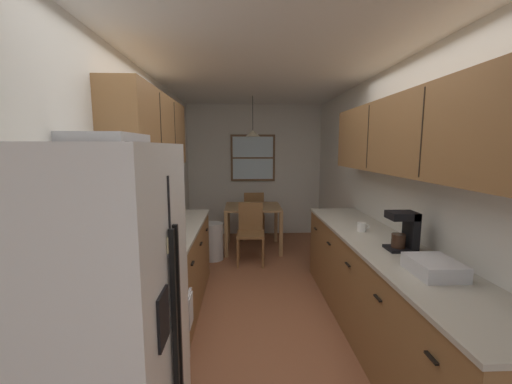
{
  "coord_description": "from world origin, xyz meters",
  "views": [
    {
      "loc": [
        -0.24,
        -2.66,
        1.73
      ],
      "look_at": [
        -0.06,
        1.46,
        1.15
      ],
      "focal_mm": 22.32,
      "sensor_mm": 36.0,
      "label": 1
    }
  ],
  "objects_px": {
    "dining_chair_far": "(253,213)",
    "mug_by_coffeemaker": "(362,227)",
    "trash_bin": "(213,241)",
    "dish_rack": "(434,267)",
    "storage_canister": "(154,232)",
    "table_serving_bowl": "(248,205)",
    "stove_range": "(137,326)",
    "microwave_over_range": "(110,157)",
    "dining_table": "(253,213)",
    "refrigerator": "(93,335)",
    "dining_chair_near": "(251,230)",
    "coffee_maker": "(405,230)"
  },
  "relations": [
    {
      "from": "stove_range",
      "to": "table_serving_bowl",
      "type": "bearing_deg",
      "value": 74.77
    },
    {
      "from": "dining_chair_far",
      "to": "table_serving_bowl",
      "type": "xyz_separation_m",
      "value": [
        -0.11,
        -0.66,
        0.28
      ]
    },
    {
      "from": "stove_range",
      "to": "dish_rack",
      "type": "bearing_deg",
      "value": -5.3
    },
    {
      "from": "mug_by_coffeemaker",
      "to": "table_serving_bowl",
      "type": "relative_size",
      "value": 0.61
    },
    {
      "from": "storage_canister",
      "to": "table_serving_bowl",
      "type": "height_order",
      "value": "storage_canister"
    },
    {
      "from": "dining_chair_near",
      "to": "table_serving_bowl",
      "type": "bearing_deg",
      "value": 92.83
    },
    {
      "from": "storage_canister",
      "to": "dining_chair_far",
      "type": "bearing_deg",
      "value": 73.24
    },
    {
      "from": "dining_table",
      "to": "trash_bin",
      "type": "xyz_separation_m",
      "value": [
        -0.63,
        -0.48,
        -0.35
      ]
    },
    {
      "from": "dining_chair_near",
      "to": "mug_by_coffeemaker",
      "type": "bearing_deg",
      "value": -56.51
    },
    {
      "from": "refrigerator",
      "to": "trash_bin",
      "type": "xyz_separation_m",
      "value": [
        0.23,
        3.4,
        -0.59
      ]
    },
    {
      "from": "refrigerator",
      "to": "stove_range",
      "type": "bearing_deg",
      "value": 94.81
    },
    {
      "from": "dining_table",
      "to": "trash_bin",
      "type": "relative_size",
      "value": 1.61
    },
    {
      "from": "dining_chair_far",
      "to": "storage_canister",
      "type": "relative_size",
      "value": 4.19
    },
    {
      "from": "trash_bin",
      "to": "table_serving_bowl",
      "type": "relative_size",
      "value": 2.89
    },
    {
      "from": "dining_chair_near",
      "to": "trash_bin",
      "type": "height_order",
      "value": "dining_chair_near"
    },
    {
      "from": "trash_bin",
      "to": "mug_by_coffeemaker",
      "type": "relative_size",
      "value": 4.74
    },
    {
      "from": "trash_bin",
      "to": "coffee_maker",
      "type": "relative_size",
      "value": 1.81
    },
    {
      "from": "dining_chair_far",
      "to": "microwave_over_range",
      "type": "bearing_deg",
      "value": -105.89
    },
    {
      "from": "dining_chair_far",
      "to": "trash_bin",
      "type": "distance_m",
      "value": 1.31
    },
    {
      "from": "coffee_maker",
      "to": "mug_by_coffeemaker",
      "type": "xyz_separation_m",
      "value": [
        -0.13,
        0.59,
        -0.12
      ]
    },
    {
      "from": "dining_chair_near",
      "to": "coffee_maker",
      "type": "bearing_deg",
      "value": -61.49
    },
    {
      "from": "stove_range",
      "to": "dining_chair_near",
      "type": "bearing_deg",
      "value": 70.84
    },
    {
      "from": "dining_table",
      "to": "storage_canister",
      "type": "height_order",
      "value": "storage_canister"
    },
    {
      "from": "refrigerator",
      "to": "dining_table",
      "type": "bearing_deg",
      "value": 77.42
    },
    {
      "from": "dining_chair_far",
      "to": "dish_rack",
      "type": "bearing_deg",
      "value": -75.06
    },
    {
      "from": "dining_chair_near",
      "to": "trash_bin",
      "type": "relative_size",
      "value": 1.57
    },
    {
      "from": "microwave_over_range",
      "to": "table_serving_bowl",
      "type": "distance_m",
      "value": 3.36
    },
    {
      "from": "coffee_maker",
      "to": "table_serving_bowl",
      "type": "xyz_separation_m",
      "value": [
        -1.22,
        2.79,
        -0.29
      ]
    },
    {
      "from": "stove_range",
      "to": "coffee_maker",
      "type": "relative_size",
      "value": 3.47
    },
    {
      "from": "stove_range",
      "to": "coffee_maker",
      "type": "distance_m",
      "value": 2.17
    },
    {
      "from": "refrigerator",
      "to": "storage_canister",
      "type": "height_order",
      "value": "refrigerator"
    },
    {
      "from": "dining_chair_far",
      "to": "mug_by_coffeemaker",
      "type": "distance_m",
      "value": 3.06
    },
    {
      "from": "storage_canister",
      "to": "stove_range",
      "type": "bearing_deg",
      "value": -89.43
    },
    {
      "from": "stove_range",
      "to": "dining_table",
      "type": "height_order",
      "value": "stove_range"
    },
    {
      "from": "dish_rack",
      "to": "storage_canister",
      "type": "bearing_deg",
      "value": 159.58
    },
    {
      "from": "table_serving_bowl",
      "to": "storage_canister",
      "type": "bearing_deg",
      "value": -108.52
    },
    {
      "from": "refrigerator",
      "to": "stove_range",
      "type": "relative_size",
      "value": 1.59
    },
    {
      "from": "dining_table",
      "to": "dining_chair_far",
      "type": "xyz_separation_m",
      "value": [
        0.03,
        0.63,
        -0.13
      ]
    },
    {
      "from": "trash_bin",
      "to": "coffee_maker",
      "type": "xyz_separation_m",
      "value": [
        1.77,
        -2.34,
        0.78
      ]
    },
    {
      "from": "refrigerator",
      "to": "dining_chair_far",
      "type": "distance_m",
      "value": 4.61
    },
    {
      "from": "storage_canister",
      "to": "microwave_over_range",
      "type": "bearing_deg",
      "value": -100.83
    },
    {
      "from": "microwave_over_range",
      "to": "stove_range",
      "type": "bearing_deg",
      "value": -0.03
    },
    {
      "from": "microwave_over_range",
      "to": "storage_canister",
      "type": "bearing_deg",
      "value": 79.17
    },
    {
      "from": "dish_rack",
      "to": "mug_by_coffeemaker",
      "type": "bearing_deg",
      "value": 93.79
    },
    {
      "from": "mug_by_coffeemaker",
      "to": "stove_range",
      "type": "bearing_deg",
      "value": -155.11
    },
    {
      "from": "dish_rack",
      "to": "trash_bin",
      "type": "bearing_deg",
      "value": 121.15
    },
    {
      "from": "microwave_over_range",
      "to": "dining_chair_near",
      "type": "distance_m",
      "value": 2.94
    },
    {
      "from": "dining_table",
      "to": "dining_chair_far",
      "type": "bearing_deg",
      "value": 87.36
    },
    {
      "from": "refrigerator",
      "to": "dining_chair_near",
      "type": "height_order",
      "value": "refrigerator"
    },
    {
      "from": "storage_canister",
      "to": "dish_rack",
      "type": "xyz_separation_m",
      "value": [
        2.02,
        -0.75,
        -0.06
      ]
    }
  ]
}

